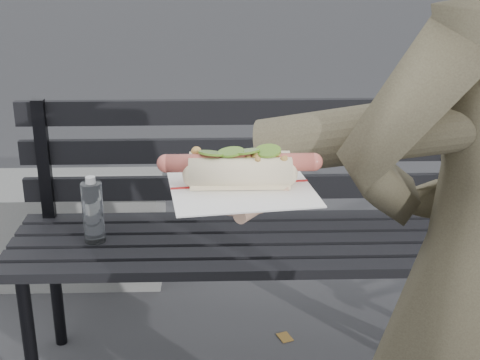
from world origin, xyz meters
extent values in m
cylinder|color=black|center=(-0.70, 0.75, 0.23)|extent=(0.04, 0.04, 0.45)
cylinder|color=black|center=(-0.70, 1.09, 0.23)|extent=(0.04, 0.04, 0.45)
cylinder|color=black|center=(0.64, 0.75, 0.23)|extent=(0.04, 0.04, 0.45)
cylinder|color=black|center=(0.64, 1.09, 0.23)|extent=(0.04, 0.04, 0.45)
cube|color=black|center=(-0.03, 0.74, 0.47)|extent=(1.50, 0.07, 0.03)
cube|color=black|center=(-0.03, 0.83, 0.47)|extent=(1.50, 0.07, 0.03)
cube|color=black|center=(-0.03, 0.92, 0.47)|extent=(1.50, 0.07, 0.03)
cube|color=black|center=(-0.03, 1.01, 0.47)|extent=(1.50, 0.07, 0.03)
cube|color=black|center=(-0.03, 1.10, 0.47)|extent=(1.50, 0.07, 0.03)
cube|color=black|center=(-0.70, 1.11, 0.67)|extent=(0.04, 0.03, 0.42)
cube|color=black|center=(0.64, 1.11, 0.67)|extent=(0.04, 0.03, 0.42)
cube|color=black|center=(-0.03, 1.13, 0.57)|extent=(1.50, 0.02, 0.08)
cube|color=black|center=(-0.03, 1.13, 0.70)|extent=(1.50, 0.02, 0.08)
cube|color=black|center=(-0.03, 1.13, 0.83)|extent=(1.50, 0.02, 0.08)
cylinder|color=white|center=(-0.51, 0.91, 0.57)|extent=(0.06, 0.06, 0.19)
cylinder|color=white|center=(-0.51, 0.91, 0.68)|extent=(0.03, 0.03, 0.02)
cube|color=slate|center=(-0.97, 1.64, 0.20)|extent=(1.20, 0.40, 0.40)
cylinder|color=#423B2C|center=(0.18, -0.01, 1.10)|extent=(0.51, 0.23, 0.19)
cylinder|color=#D8A384|center=(-0.06, -0.10, 1.03)|extent=(0.09, 0.08, 0.07)
ellipsoid|color=#D8A384|center=(-0.10, -0.11, 1.03)|extent=(0.10, 0.12, 0.03)
cylinder|color=#D8A384|center=(-0.15, -0.14, 1.03)|extent=(0.05, 0.02, 0.02)
cylinder|color=#D8A384|center=(-0.15, -0.12, 1.03)|extent=(0.05, 0.02, 0.02)
cylinder|color=#D8A384|center=(-0.15, -0.10, 1.03)|extent=(0.05, 0.02, 0.02)
cylinder|color=#D8A384|center=(-0.15, -0.08, 1.03)|extent=(0.05, 0.02, 0.02)
cylinder|color=#D8A384|center=(-0.09, -0.16, 1.03)|extent=(0.04, 0.05, 0.02)
cube|color=white|center=(-0.10, -0.11, 1.05)|extent=(0.21, 0.21, 0.00)
cube|color=#B21E1E|center=(-0.10, -0.11, 1.05)|extent=(0.19, 0.03, 0.00)
cylinder|color=#C85A4D|center=(-0.10, -0.11, 1.08)|extent=(0.20, 0.02, 0.02)
sphere|color=#C85A4D|center=(-0.20, -0.11, 1.08)|extent=(0.03, 0.02, 0.02)
sphere|color=#C85A4D|center=(0.00, -0.11, 1.08)|extent=(0.03, 0.02, 0.02)
sphere|color=#9E6B2D|center=(-0.08, -0.11, 1.09)|extent=(0.01, 0.01, 0.01)
sphere|color=#9E6B2D|center=(-0.14, -0.10, 1.09)|extent=(0.01, 0.01, 0.01)
sphere|color=#9E6B2D|center=(-0.05, -0.11, 1.09)|extent=(0.01, 0.01, 0.01)
sphere|color=#9E6B2D|center=(-0.09, -0.10, 1.08)|extent=(0.01, 0.01, 0.01)
sphere|color=#9E6B2D|center=(-0.06, -0.09, 1.09)|extent=(0.01, 0.01, 0.01)
sphere|color=#9E6B2D|center=(-0.09, -0.10, 1.08)|extent=(0.01, 0.01, 0.01)
sphere|color=#9E6B2D|center=(-0.08, -0.11, 1.08)|extent=(0.01, 0.01, 0.01)
sphere|color=#9E6B2D|center=(-0.08, -0.09, 1.08)|extent=(0.01, 0.01, 0.01)
sphere|color=#9E6B2D|center=(-0.04, -0.11, 1.08)|extent=(0.01, 0.01, 0.01)
sphere|color=#9E6B2D|center=(-0.11, -0.12, 1.08)|extent=(0.01, 0.01, 0.01)
sphere|color=#9E6B2D|center=(-0.15, -0.09, 1.09)|extent=(0.01, 0.01, 0.01)
sphere|color=#9E6B2D|center=(-0.07, -0.09, 1.09)|extent=(0.01, 0.01, 0.01)
sphere|color=#9E6B2D|center=(-0.13, -0.11, 1.08)|extent=(0.01, 0.01, 0.01)
sphere|color=#9E6B2D|center=(-0.07, -0.11, 1.09)|extent=(0.01, 0.01, 0.01)
sphere|color=#9E6B2D|center=(-0.09, -0.12, 1.09)|extent=(0.01, 0.01, 0.01)
sphere|color=#9E6B2D|center=(-0.07, -0.11, 1.08)|extent=(0.01, 0.01, 0.01)
sphere|color=#9E6B2D|center=(-0.07, -0.13, 1.09)|extent=(0.01, 0.01, 0.01)
sphere|color=#9E6B2D|center=(-0.06, -0.09, 1.09)|extent=(0.01, 0.01, 0.01)
sphere|color=#9E6B2D|center=(-0.14, -0.11, 1.08)|extent=(0.01, 0.01, 0.01)
sphere|color=#9E6B2D|center=(-0.07, -0.12, 1.08)|extent=(0.01, 0.01, 0.01)
sphere|color=#9E6B2D|center=(-0.14, -0.10, 1.08)|extent=(0.01, 0.01, 0.01)
sphere|color=#9E6B2D|center=(-0.04, -0.12, 1.09)|extent=(0.01, 0.01, 0.01)
sphere|color=#9E6B2D|center=(-0.16, -0.09, 1.09)|extent=(0.01, 0.01, 0.01)
sphere|color=#9E6B2D|center=(-0.04, -0.11, 1.08)|extent=(0.01, 0.01, 0.01)
sphere|color=#9E6B2D|center=(-0.11, -0.10, 1.08)|extent=(0.01, 0.01, 0.01)
sphere|color=#9E6B2D|center=(-0.14, -0.11, 1.09)|extent=(0.01, 0.01, 0.01)
cylinder|color=#5B8B25|center=(-0.14, -0.11, 1.09)|extent=(0.04, 0.04, 0.01)
cylinder|color=#5B8B25|center=(-0.11, -0.11, 1.09)|extent=(0.04, 0.04, 0.01)
cylinder|color=#5B8B25|center=(-0.09, -0.11, 1.09)|extent=(0.04, 0.04, 0.01)
cylinder|color=#5B8B25|center=(-0.06, -0.11, 1.09)|extent=(0.04, 0.04, 0.01)
cube|color=brown|center=(0.86, 1.75, 0.00)|extent=(0.09, 0.08, 0.00)
cube|color=brown|center=(-1.09, 1.84, 0.00)|extent=(0.05, 0.04, 0.00)
cube|color=brown|center=(0.50, 2.02, 0.00)|extent=(0.10, 0.09, 0.00)
cube|color=brown|center=(0.10, 1.09, 0.00)|extent=(0.06, 0.07, 0.00)
camera|label=1|loc=(-0.12, -0.96, 1.37)|focal=50.00mm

